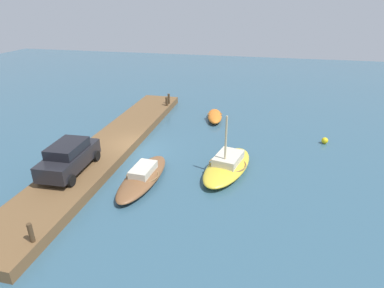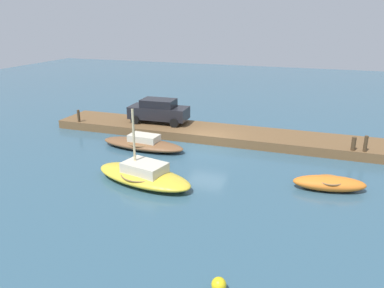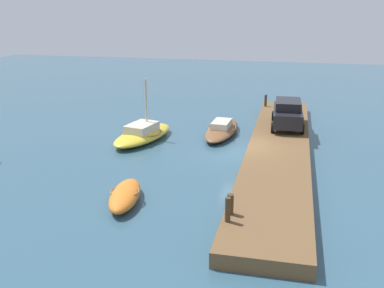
% 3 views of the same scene
% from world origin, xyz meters
% --- Properties ---
extents(ground_plane, '(84.00, 84.00, 0.00)m').
position_xyz_m(ground_plane, '(0.00, 0.00, 0.00)').
color(ground_plane, '#33566B').
extents(dock_platform, '(23.51, 3.37, 0.60)m').
position_xyz_m(dock_platform, '(0.00, -1.91, 0.30)').
color(dock_platform, brown).
rests_on(dock_platform, ground_plane).
extents(motorboat_brown, '(5.72, 2.11, 0.96)m').
position_xyz_m(motorboat_brown, '(3.69, 1.87, 0.36)').
color(motorboat_brown, brown).
rests_on(motorboat_brown, ground_plane).
extents(rowboat_orange, '(3.60, 1.78, 0.69)m').
position_xyz_m(rowboat_orange, '(-7.56, 4.26, 0.35)').
color(rowboat_orange, orange).
rests_on(rowboat_orange, ground_plane).
extents(sailboat_yellow, '(5.91, 3.38, 3.78)m').
position_xyz_m(sailboat_yellow, '(1.35, 6.49, 0.43)').
color(sailboat_yellow, gold).
rests_on(sailboat_yellow, ground_plane).
extents(mooring_post_west, '(0.21, 0.21, 0.95)m').
position_xyz_m(mooring_post_west, '(-9.44, -0.48, 1.07)').
color(mooring_post_west, '#47331E').
rests_on(mooring_post_west, dock_platform).
extents(mooring_post_mid_west, '(0.26, 0.26, 0.80)m').
position_xyz_m(mooring_post_mid_west, '(-8.81, -0.48, 1.00)').
color(mooring_post_mid_west, '#47331E').
rests_on(mooring_post_mid_west, dock_platform).
extents(mooring_post_mid_east, '(0.20, 0.20, 0.89)m').
position_xyz_m(mooring_post_mid_east, '(10.09, -0.48, 1.04)').
color(mooring_post_mid_east, '#47331E').
rests_on(mooring_post_mid_east, dock_platform).
extents(parked_car, '(4.36, 2.14, 1.74)m').
position_xyz_m(parked_car, '(4.39, -2.25, 1.50)').
color(parked_car, black).
rests_on(parked_car, dock_platform).
extents(marker_buoy, '(0.47, 0.47, 0.47)m').
position_xyz_m(marker_buoy, '(-4.40, 12.93, 0.23)').
color(marker_buoy, yellow).
rests_on(marker_buoy, ground_plane).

